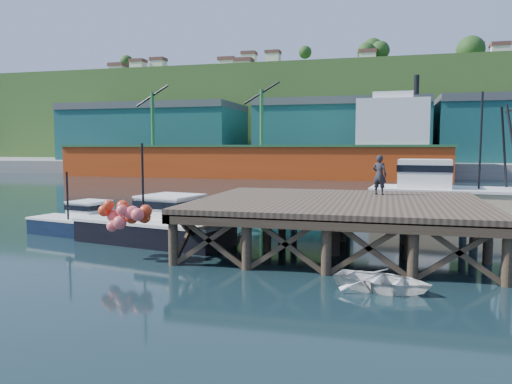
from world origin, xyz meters
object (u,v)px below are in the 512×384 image
(boat_navy, at_px, (80,222))
(boat_black, at_px, (158,224))
(dockworker, at_px, (379,175))
(dinghy, at_px, (383,281))
(trawler, at_px, (465,195))

(boat_navy, relative_size, boat_black, 0.69)
(boat_navy, relative_size, dockworker, 2.84)
(boat_navy, relative_size, dinghy, 1.82)
(boat_navy, height_order, dockworker, dockworker)
(dinghy, height_order, dockworker, dockworker)
(boat_black, height_order, dockworker, boat_black)
(dockworker, bearing_deg, boat_black, 41.65)
(boat_black, xyz_separation_m, dockworker, (9.86, 3.42, 2.23))
(boat_black, xyz_separation_m, dinghy, (10.14, -5.45, -0.53))
(dockworker, bearing_deg, trawler, -101.37)
(boat_navy, xyz_separation_m, trawler, (19.43, 9.75, 0.92))
(trawler, bearing_deg, boat_navy, -148.46)
(dinghy, bearing_deg, boat_navy, 83.71)
(boat_black, xyz_separation_m, trawler, (14.70, 10.61, 0.72))
(boat_navy, distance_m, trawler, 21.76)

